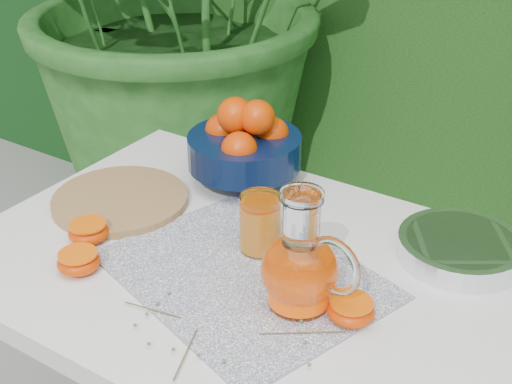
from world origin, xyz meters
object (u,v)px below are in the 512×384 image
Objects in this scene: white_table at (250,299)px; juice_pitcher at (301,267)px; cutting_board at (120,200)px; fruit_bowl at (245,143)px; saute_pan at (462,248)px.

juice_pitcher is (0.14, -0.06, 0.16)m from white_table.
white_table is at bearing -4.60° from cutting_board.
cutting_board is 0.87× the size of fruit_bowl.
white_table is 4.93× the size of juice_pitcher.
juice_pitcher reaches higher than saute_pan.
white_table is at bearing 156.46° from juice_pitcher.
white_table is 0.21m from juice_pitcher.
juice_pitcher is at bearing -122.11° from saute_pan.
juice_pitcher is 0.32m from saute_pan.
juice_pitcher is 0.51× the size of saute_pan.
white_table is 3.21× the size of fruit_bowl.
saute_pan is at bearing 16.37° from cutting_board.
fruit_bowl is at bearing 175.86° from saute_pan.
saute_pan is (0.31, 0.21, 0.10)m from white_table.
white_table is 0.39m from saute_pan.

